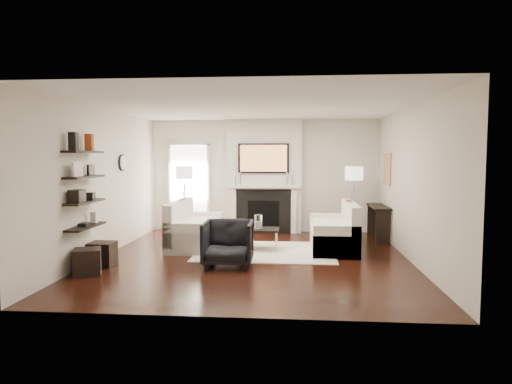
# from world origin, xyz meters

# --- Properties ---
(room_envelope) EXTENTS (6.00, 6.00, 6.00)m
(room_envelope) POSITION_xyz_m (0.00, 0.00, 1.35)
(room_envelope) COLOR black
(room_envelope) RESTS_ON ground
(chimney_breast) EXTENTS (1.80, 0.25, 2.70)m
(chimney_breast) POSITION_xyz_m (0.00, 2.88, 1.35)
(chimney_breast) COLOR silver
(chimney_breast) RESTS_ON floor
(fireplace_surround) EXTENTS (1.30, 0.02, 1.04)m
(fireplace_surround) POSITION_xyz_m (0.00, 2.74, 0.52)
(fireplace_surround) COLOR black
(fireplace_surround) RESTS_ON floor
(firebox) EXTENTS (0.75, 0.02, 0.65)m
(firebox) POSITION_xyz_m (0.00, 2.73, 0.45)
(firebox) COLOR black
(firebox) RESTS_ON floor
(mantel_pilaster_l) EXTENTS (0.12, 0.08, 1.10)m
(mantel_pilaster_l) POSITION_xyz_m (-0.72, 2.71, 0.55)
(mantel_pilaster_l) COLOR white
(mantel_pilaster_l) RESTS_ON floor
(mantel_pilaster_r) EXTENTS (0.12, 0.08, 1.10)m
(mantel_pilaster_r) POSITION_xyz_m (0.72, 2.71, 0.55)
(mantel_pilaster_r) COLOR white
(mantel_pilaster_r) RESTS_ON floor
(mantel_shelf) EXTENTS (1.70, 0.18, 0.07)m
(mantel_shelf) POSITION_xyz_m (0.00, 2.69, 1.12)
(mantel_shelf) COLOR white
(mantel_shelf) RESTS_ON chimney_breast
(tv_body) EXTENTS (1.20, 0.06, 0.70)m
(tv_body) POSITION_xyz_m (0.00, 2.71, 1.78)
(tv_body) COLOR black
(tv_body) RESTS_ON chimney_breast
(tv_screen) EXTENTS (1.10, 0.00, 0.62)m
(tv_screen) POSITION_xyz_m (0.00, 2.68, 1.78)
(tv_screen) COLOR #BF723F
(tv_screen) RESTS_ON tv_body
(candlestick_l_tall) EXTENTS (0.04, 0.04, 0.30)m
(candlestick_l_tall) POSITION_xyz_m (-0.55, 2.70, 1.30)
(candlestick_l_tall) COLOR silver
(candlestick_l_tall) RESTS_ON mantel_shelf
(candlestick_l_short) EXTENTS (0.04, 0.04, 0.24)m
(candlestick_l_short) POSITION_xyz_m (-0.68, 2.70, 1.27)
(candlestick_l_short) COLOR silver
(candlestick_l_short) RESTS_ON mantel_shelf
(candlestick_r_tall) EXTENTS (0.04, 0.04, 0.30)m
(candlestick_r_tall) POSITION_xyz_m (0.55, 2.70, 1.30)
(candlestick_r_tall) COLOR silver
(candlestick_r_tall) RESTS_ON mantel_shelf
(candlestick_r_short) EXTENTS (0.04, 0.04, 0.24)m
(candlestick_r_short) POSITION_xyz_m (0.68, 2.70, 1.27)
(candlestick_r_short) COLOR silver
(candlestick_r_short) RESTS_ON mantel_shelf
(hallway_panel) EXTENTS (0.90, 0.02, 2.10)m
(hallway_panel) POSITION_xyz_m (-1.85, 2.98, 1.05)
(hallway_panel) COLOR white
(hallway_panel) RESTS_ON floor
(door_trim_l) EXTENTS (0.06, 0.06, 2.16)m
(door_trim_l) POSITION_xyz_m (-2.33, 2.96, 1.05)
(door_trim_l) COLOR white
(door_trim_l) RESTS_ON floor
(door_trim_r) EXTENTS (0.06, 0.06, 2.16)m
(door_trim_r) POSITION_xyz_m (-1.37, 2.96, 1.05)
(door_trim_r) COLOR white
(door_trim_r) RESTS_ON floor
(door_trim_top) EXTENTS (1.02, 0.06, 0.06)m
(door_trim_top) POSITION_xyz_m (-1.85, 2.96, 2.13)
(door_trim_top) COLOR white
(door_trim_top) RESTS_ON wall_back
(rug) EXTENTS (2.60, 2.00, 0.01)m
(rug) POSITION_xyz_m (0.19, 0.61, 0.01)
(rug) COLOR beige
(rug) RESTS_ON floor
(loveseat_left_base) EXTENTS (0.85, 1.80, 0.42)m
(loveseat_left_base) POSITION_xyz_m (-1.27, 0.99, 0.21)
(loveseat_left_base) COLOR white
(loveseat_left_base) RESTS_ON floor
(loveseat_left_back) EXTENTS (0.18, 1.80, 0.80)m
(loveseat_left_back) POSITION_xyz_m (-1.60, 0.99, 0.53)
(loveseat_left_back) COLOR white
(loveseat_left_back) RESTS_ON floor
(loveseat_left_arm_n) EXTENTS (0.85, 0.18, 0.60)m
(loveseat_left_arm_n) POSITION_xyz_m (-1.27, 0.18, 0.30)
(loveseat_left_arm_n) COLOR white
(loveseat_left_arm_n) RESTS_ON floor
(loveseat_left_arm_s) EXTENTS (0.85, 0.18, 0.60)m
(loveseat_left_arm_s) POSITION_xyz_m (-1.27, 1.80, 0.30)
(loveseat_left_arm_s) COLOR white
(loveseat_left_arm_s) RESTS_ON floor
(loveseat_left_cushion) EXTENTS (0.63, 1.44, 0.10)m
(loveseat_left_cushion) POSITION_xyz_m (-1.22, 0.99, 0.47)
(loveseat_left_cushion) COLOR white
(loveseat_left_cushion) RESTS_ON loveseat_left_base
(pillow_left_orange) EXTENTS (0.10, 0.42, 0.42)m
(pillow_left_orange) POSITION_xyz_m (-1.60, 1.29, 0.73)
(pillow_left_orange) COLOR #933512
(pillow_left_orange) RESTS_ON loveseat_left_cushion
(pillow_left_charcoal) EXTENTS (0.10, 0.40, 0.40)m
(pillow_left_charcoal) POSITION_xyz_m (-1.60, 0.69, 0.72)
(pillow_left_charcoal) COLOR black
(pillow_left_charcoal) RESTS_ON loveseat_left_cushion
(loveseat_right_base) EXTENTS (0.85, 1.80, 0.42)m
(loveseat_right_base) POSITION_xyz_m (1.49, 0.93, 0.21)
(loveseat_right_base) COLOR white
(loveseat_right_base) RESTS_ON floor
(loveseat_right_back) EXTENTS (0.18, 1.80, 0.80)m
(loveseat_right_back) POSITION_xyz_m (1.83, 0.93, 0.53)
(loveseat_right_back) COLOR white
(loveseat_right_back) RESTS_ON floor
(loveseat_right_arm_n) EXTENTS (0.85, 0.18, 0.60)m
(loveseat_right_arm_n) POSITION_xyz_m (1.49, 0.12, 0.30)
(loveseat_right_arm_n) COLOR white
(loveseat_right_arm_n) RESTS_ON floor
(loveseat_right_arm_s) EXTENTS (0.85, 0.18, 0.60)m
(loveseat_right_arm_s) POSITION_xyz_m (1.49, 1.74, 0.30)
(loveseat_right_arm_s) COLOR white
(loveseat_right_arm_s) RESTS_ON floor
(loveseat_right_cushion) EXTENTS (0.63, 1.44, 0.10)m
(loveseat_right_cushion) POSITION_xyz_m (1.44, 0.93, 0.47)
(loveseat_right_cushion) COLOR white
(loveseat_right_cushion) RESTS_ON loveseat_right_base
(pillow_right_orange) EXTENTS (0.10, 0.42, 0.42)m
(pillow_right_orange) POSITION_xyz_m (1.83, 1.23, 0.73)
(pillow_right_orange) COLOR #933512
(pillow_right_orange) RESTS_ON loveseat_right_cushion
(pillow_right_charcoal) EXTENTS (0.10, 0.40, 0.40)m
(pillow_right_charcoal) POSITION_xyz_m (1.83, 0.63, 0.72)
(pillow_right_charcoal) COLOR black
(pillow_right_charcoal) RESTS_ON loveseat_right_cushion
(coffee_table) EXTENTS (1.10, 0.55, 0.04)m
(coffee_table) POSITION_xyz_m (-0.12, 0.77, 0.40)
(coffee_table) COLOR black
(coffee_table) RESTS_ON floor
(coffee_leg_nw) EXTENTS (0.02, 0.02, 0.38)m
(coffee_leg_nw) POSITION_xyz_m (-0.62, 0.55, 0.19)
(coffee_leg_nw) COLOR silver
(coffee_leg_nw) RESTS_ON floor
(coffee_leg_ne) EXTENTS (0.02, 0.02, 0.38)m
(coffee_leg_ne) POSITION_xyz_m (0.38, 0.55, 0.19)
(coffee_leg_ne) COLOR silver
(coffee_leg_ne) RESTS_ON floor
(coffee_leg_sw) EXTENTS (0.02, 0.02, 0.38)m
(coffee_leg_sw) POSITION_xyz_m (-0.62, 0.99, 0.19)
(coffee_leg_sw) COLOR silver
(coffee_leg_sw) RESTS_ON floor
(coffee_leg_se) EXTENTS (0.02, 0.02, 0.38)m
(coffee_leg_se) POSITION_xyz_m (0.38, 0.99, 0.19)
(coffee_leg_se) COLOR silver
(coffee_leg_se) RESTS_ON floor
(hurricane_glass) EXTENTS (0.15, 0.15, 0.27)m
(hurricane_glass) POSITION_xyz_m (0.03, 0.77, 0.56)
(hurricane_glass) COLOR white
(hurricane_glass) RESTS_ON coffee_table
(hurricane_candle) EXTENTS (0.09, 0.09, 0.14)m
(hurricane_candle) POSITION_xyz_m (0.03, 0.77, 0.50)
(hurricane_candle) COLOR white
(hurricane_candle) RESTS_ON coffee_table
(copper_bowl) EXTENTS (0.31, 0.31, 0.05)m
(copper_bowl) POSITION_xyz_m (-0.37, 0.77, 0.45)
(copper_bowl) COLOR #9E4C1A
(copper_bowl) RESTS_ON coffee_table
(armchair) EXTENTS (0.83, 0.78, 0.83)m
(armchair) POSITION_xyz_m (-0.38, -0.54, 0.42)
(armchair) COLOR black
(armchair) RESTS_ON floor
(lamp_left_post) EXTENTS (0.02, 0.02, 1.20)m
(lamp_left_post) POSITION_xyz_m (-1.85, 2.50, 0.60)
(lamp_left_post) COLOR silver
(lamp_left_post) RESTS_ON floor
(lamp_left_shade) EXTENTS (0.40, 0.40, 0.30)m
(lamp_left_shade) POSITION_xyz_m (-1.85, 2.50, 1.45)
(lamp_left_shade) COLOR white
(lamp_left_shade) RESTS_ON lamp_left_post
(lamp_left_leg_a) EXTENTS (0.25, 0.02, 1.23)m
(lamp_left_leg_a) POSITION_xyz_m (-1.74, 2.50, 0.60)
(lamp_left_leg_a) COLOR silver
(lamp_left_leg_a) RESTS_ON floor
(lamp_left_leg_b) EXTENTS (0.14, 0.22, 1.23)m
(lamp_left_leg_b) POSITION_xyz_m (-1.91, 2.60, 0.60)
(lamp_left_leg_b) COLOR silver
(lamp_left_leg_b) RESTS_ON floor
(lamp_left_leg_c) EXTENTS (0.14, 0.22, 1.23)m
(lamp_left_leg_c) POSITION_xyz_m (-1.91, 2.41, 0.60)
(lamp_left_leg_c) COLOR silver
(lamp_left_leg_c) RESTS_ON floor
(lamp_right_post) EXTENTS (0.02, 0.02, 1.20)m
(lamp_right_post) POSITION_xyz_m (2.05, 2.24, 0.60)
(lamp_right_post) COLOR silver
(lamp_right_post) RESTS_ON floor
(lamp_right_shade) EXTENTS (0.40, 0.40, 0.30)m
(lamp_right_shade) POSITION_xyz_m (2.05, 2.24, 1.45)
(lamp_right_shade) COLOR white
(lamp_right_shade) RESTS_ON lamp_right_post
(lamp_right_leg_a) EXTENTS (0.25, 0.02, 1.23)m
(lamp_right_leg_a) POSITION_xyz_m (2.16, 2.24, 0.60)
(lamp_right_leg_a) COLOR silver
(lamp_right_leg_a) RESTS_ON floor
(lamp_right_leg_b) EXTENTS (0.14, 0.22, 1.23)m
(lamp_right_leg_b) POSITION_xyz_m (2.00, 2.33, 0.60)
(lamp_right_leg_b) COLOR silver
(lamp_right_leg_b) RESTS_ON floor
(lamp_right_leg_c) EXTENTS (0.14, 0.22, 1.23)m
(lamp_right_leg_c) POSITION_xyz_m (1.99, 2.14, 0.60)
(lamp_right_leg_c) COLOR silver
(lamp_right_leg_c) RESTS_ON floor
(console_top) EXTENTS (0.35, 1.20, 0.04)m
(console_top) POSITION_xyz_m (2.57, 2.07, 0.73)
(console_top) COLOR black
(console_top) RESTS_ON floor
(console_leg_n) EXTENTS (0.30, 0.04, 0.71)m
(console_leg_n) POSITION_xyz_m (2.57, 1.52, 0.35)
(console_leg_n) COLOR black
(console_leg_n) RESTS_ON floor
(console_leg_s) EXTENTS (0.30, 0.04, 0.71)m
(console_leg_s) POSITION_xyz_m (2.57, 2.62, 0.35)
(console_leg_s) COLOR black
(console_leg_s) RESTS_ON floor
(wall_art) EXTENTS (0.03, 0.70, 0.70)m
(wall_art) POSITION_xyz_m (2.73, 2.05, 1.55)
(wall_art) COLOR tan
(wall_art) RESTS_ON wall_right
(shelf_bottom) EXTENTS (0.25, 1.00, 0.03)m
(shelf_bottom) POSITION_xyz_m (-2.62, -1.00, 0.70)
(shelf_bottom) COLOR black
(shelf_bottom) RESTS_ON wall_left
(shelf_lower) EXTENTS (0.25, 1.00, 0.04)m
(shelf_lower) POSITION_xyz_m (-2.62, -1.00, 1.10)
(shelf_lower) COLOR black
(shelf_lower) RESTS_ON wall_left
(shelf_upper) EXTENTS (0.25, 1.00, 0.04)m
(shelf_upper) POSITION_xyz_m (-2.62, -1.00, 1.50)
(shelf_upper) COLOR black
(shelf_upper) RESTS_ON wall_left
(shelf_top) EXTENTS (0.25, 1.00, 0.04)m
(shelf_top) POSITION_xyz_m (-2.62, -1.00, 1.90)
(shelf_top) COLOR black
(shelf_top) RESTS_ON wall_left
(decor_magfile_a) EXTENTS (0.12, 0.10, 0.28)m
(decor_magfile_a) POSITION_xyz_m (-2.62, -1.33, 2.06)
(decor_magfile_a) COLOR black
(decor_magfile_a) RESTS_ON shelf_top
(decor_magfile_b) EXTENTS (0.12, 0.10, 0.28)m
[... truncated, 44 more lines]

